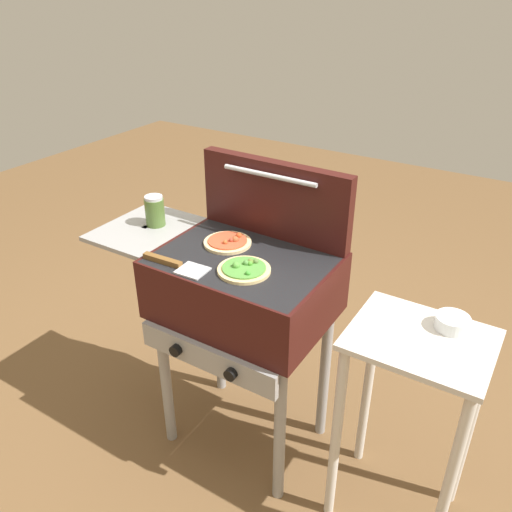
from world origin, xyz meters
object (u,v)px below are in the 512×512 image
(grill, at_px, (241,290))
(spatula, at_px, (175,264))
(sauce_jar, at_px, (155,211))
(topping_bowl_near, at_px, (452,323))
(pizza_pepperoni, at_px, (228,242))
(prep_table, at_px, (411,394))
(pizza_veggie, at_px, (244,269))

(grill, bearing_deg, spatula, -131.53)
(sauce_jar, distance_m, topping_bowl_near, 1.19)
(grill, bearing_deg, pizza_pepperoni, 148.19)
(spatula, xyz_separation_m, prep_table, (0.83, 0.18, -0.34))
(pizza_pepperoni, relative_size, sauce_jar, 1.45)
(grill, xyz_separation_m, topping_bowl_near, (0.74, 0.10, 0.07))
(grill, relative_size, sauce_jar, 7.65)
(spatula, relative_size, prep_table, 0.32)
(grill, distance_m, pizza_pepperoni, 0.19)
(sauce_jar, xyz_separation_m, topping_bowl_near, (1.18, 0.06, -0.13))
(sauce_jar, height_order, prep_table, sauce_jar)
(sauce_jar, xyz_separation_m, spatula, (0.28, -0.22, -0.05))
(grill, xyz_separation_m, sauce_jar, (-0.44, 0.04, 0.21))
(grill, distance_m, pizza_veggie, 0.19)
(spatula, height_order, topping_bowl_near, spatula)
(pizza_pepperoni, bearing_deg, prep_table, -4.05)
(pizza_veggie, xyz_separation_m, spatula, (-0.23, -0.10, -0.00))
(grill, distance_m, topping_bowl_near, 0.75)
(prep_table, height_order, topping_bowl_near, topping_bowl_near)
(spatula, bearing_deg, prep_table, 12.42)
(grill, relative_size, pizza_pepperoni, 5.29)
(pizza_pepperoni, bearing_deg, spatula, -104.99)
(grill, bearing_deg, pizza_veggie, -49.34)
(spatula, bearing_deg, pizza_veggie, 23.71)
(pizza_veggie, relative_size, sauce_jar, 1.48)
(pizza_veggie, bearing_deg, spatula, -156.29)
(pizza_pepperoni, height_order, sauce_jar, sauce_jar)
(topping_bowl_near, bearing_deg, grill, -172.24)
(pizza_pepperoni, xyz_separation_m, topping_bowl_near, (0.84, 0.04, -0.08))
(grill, relative_size, spatula, 3.66)
(sauce_jar, bearing_deg, topping_bowl_near, 2.73)
(grill, height_order, sauce_jar, sauce_jar)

